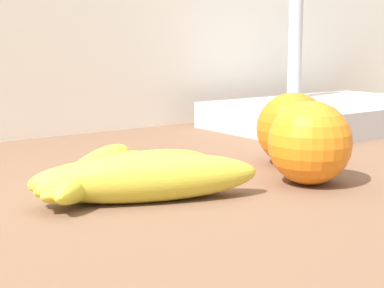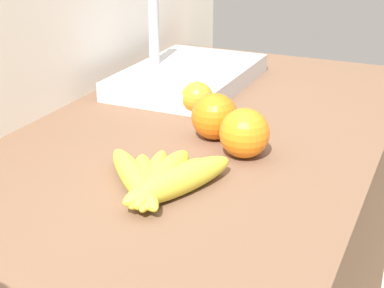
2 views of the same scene
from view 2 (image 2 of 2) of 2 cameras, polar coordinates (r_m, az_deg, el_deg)
wall_back at (r=1.24m, az=-17.20°, el=-9.13°), size 1.94×0.06×1.30m
banana_bunch at (r=0.85m, az=-3.25°, el=-3.45°), size 0.20×0.21×0.04m
orange_right at (r=1.03m, az=2.21°, el=2.70°), size 0.08×0.08×0.08m
orange_front at (r=0.96m, az=5.13°, el=1.06°), size 0.08×0.08×0.08m
orange_back_left at (r=1.16m, az=0.50°, el=4.52°), size 0.06×0.06×0.06m
sink_basin at (r=1.34m, az=-0.38°, el=6.71°), size 0.38×0.25×0.21m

